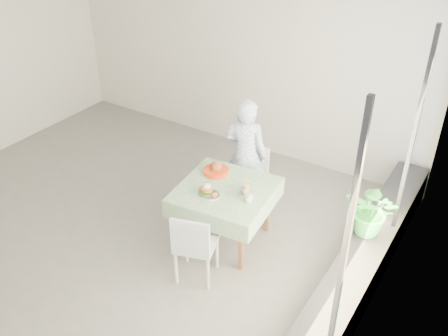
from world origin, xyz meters
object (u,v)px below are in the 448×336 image
Objects in this scene: main_dish at (208,191)px; juice_cup_orange at (246,189)px; chair_near at (196,257)px; diner at (246,155)px; cafe_table at (225,208)px; potted_plant at (372,210)px; chair_far at (249,190)px.

juice_cup_orange reaches higher than main_dish.
chair_near is at bearing -103.38° from juice_cup_orange.
diner reaches higher than main_dish.
main_dish reaches higher than cafe_table.
potted_plant reaches higher than cafe_table.
diner is (-0.17, 0.75, 0.30)m from cafe_table.
chair_near is 1.94m from potted_plant.
chair_near is at bearing -143.59° from potted_plant.
potted_plant is at bearing 156.04° from diner.
cafe_table is at bearing 95.63° from chair_near.
juice_cup_orange is (0.17, 0.73, 0.53)m from chair_near.
cafe_table is 4.19× the size of juice_cup_orange.
chair_near is 3.23× the size of juice_cup_orange.
main_dish is at bearing -144.37° from juice_cup_orange.
chair_near is 3.20× the size of main_dish.
potted_plant is (1.67, 0.62, 0.01)m from main_dish.
diner is at bearing 162.92° from chair_far.
juice_cup_orange is (0.42, -0.72, 0.04)m from diner.
main_dish is 1.01× the size of juice_cup_orange.
cafe_table is at bearing -82.05° from chair_far.
chair_near is 1.47× the size of potted_plant.
chair_near is 1.55m from diner.
potted_plant reaches higher than main_dish.
juice_cup_orange is (0.24, 0.04, 0.34)m from cafe_table.
cafe_table is 1.65m from potted_plant.
cafe_table is 0.42m from juice_cup_orange.
main_dish reaches higher than chair_near.
diner is at bearing 120.18° from juice_cup_orange.
main_dish is 0.46× the size of potted_plant.
diner reaches higher than chair_far.
juice_cup_orange reaches higher than chair_far.
diner is 1.78m from potted_plant.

